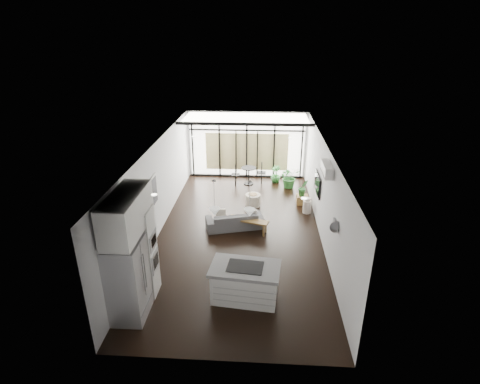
# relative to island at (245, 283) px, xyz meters

# --- Properties ---
(floor) EXTENTS (5.00, 10.00, 0.00)m
(floor) POSITION_rel_island_xyz_m (-0.33, 3.12, -0.44)
(floor) COLOR black
(floor) RESTS_ON ground
(ceiling) EXTENTS (5.00, 10.00, 0.00)m
(ceiling) POSITION_rel_island_xyz_m (-0.33, 3.12, 2.36)
(ceiling) COLOR white
(ceiling) RESTS_ON ground
(wall_left) EXTENTS (0.02, 10.00, 2.80)m
(wall_left) POSITION_rel_island_xyz_m (-2.83, 3.12, 0.96)
(wall_left) COLOR silver
(wall_left) RESTS_ON ground
(wall_right) EXTENTS (0.02, 10.00, 2.80)m
(wall_right) POSITION_rel_island_xyz_m (2.17, 3.12, 0.96)
(wall_right) COLOR silver
(wall_right) RESTS_ON ground
(wall_back) EXTENTS (5.00, 0.02, 2.80)m
(wall_back) POSITION_rel_island_xyz_m (-0.33, 8.12, 0.96)
(wall_back) COLOR silver
(wall_back) RESTS_ON ground
(wall_front) EXTENTS (5.00, 0.02, 2.80)m
(wall_front) POSITION_rel_island_xyz_m (-0.33, -1.88, 0.96)
(wall_front) COLOR silver
(wall_front) RESTS_ON ground
(glazing) EXTENTS (5.00, 0.20, 2.80)m
(glazing) POSITION_rel_island_xyz_m (-0.33, 8.00, 0.96)
(glazing) COLOR black
(glazing) RESTS_ON ground
(skylight) EXTENTS (4.70, 1.90, 0.06)m
(skylight) POSITION_rel_island_xyz_m (-0.33, 7.12, 2.33)
(skylight) COLOR white
(skylight) RESTS_ON ceiling
(neighbour_building) EXTENTS (3.50, 0.02, 1.60)m
(neighbour_building) POSITION_rel_island_xyz_m (-0.33, 8.07, 0.66)
(neighbour_building) COLOR beige
(neighbour_building) RESTS_ON ground
(island) EXTENTS (1.69, 1.11, 0.87)m
(island) POSITION_rel_island_xyz_m (0.00, 0.00, 0.00)
(island) COLOR silver
(island) RESTS_ON floor
(cooktop) EXTENTS (0.87, 0.63, 0.01)m
(cooktop) POSITION_rel_island_xyz_m (0.00, 0.00, 0.44)
(cooktop) COLOR black
(cooktop) RESTS_ON island
(fridge) EXTENTS (0.71, 0.89, 1.85)m
(fridge) POSITION_rel_island_xyz_m (-2.48, -0.73, 0.49)
(fridge) COLOR #97989C
(fridge) RESTS_ON floor
(appliance_column) EXTENTS (0.58, 0.60, 2.23)m
(appliance_column) POSITION_rel_island_xyz_m (-2.40, 0.07, 0.68)
(appliance_column) COLOR silver
(appliance_column) RESTS_ON floor
(upper_cabinets) EXTENTS (0.62, 1.75, 0.86)m
(upper_cabinets) POSITION_rel_island_xyz_m (-2.45, -0.38, 1.91)
(upper_cabinets) COLOR silver
(upper_cabinets) RESTS_ON wall_left
(pendant_left) EXTENTS (0.26, 0.26, 0.18)m
(pendant_left) POSITION_rel_island_xyz_m (-0.73, 0.47, 1.58)
(pendant_left) COLOR white
(pendant_left) RESTS_ON ceiling
(pendant_right) EXTENTS (0.26, 0.26, 0.18)m
(pendant_right) POSITION_rel_island_xyz_m (0.07, 0.47, 1.58)
(pendant_right) COLOR white
(pendant_right) RESTS_ON ceiling
(sofa) EXTENTS (1.90, 0.99, 0.71)m
(sofa) POSITION_rel_island_xyz_m (-0.50, 3.44, -0.08)
(sofa) COLOR #504F52
(sofa) RESTS_ON floor
(console_bench) EXTENTS (1.31, 0.69, 0.41)m
(console_bench) POSITION_rel_island_xyz_m (-0.06, 3.21, -0.23)
(console_bench) COLOR brown
(console_bench) RESTS_ON floor
(pouf) EXTENTS (0.61, 0.61, 0.44)m
(pouf) POSITION_rel_island_xyz_m (0.03, 5.10, -0.22)
(pouf) COLOR silver
(pouf) RESTS_ON floor
(crate) EXTENTS (0.42, 0.42, 0.31)m
(crate) POSITION_rel_island_xyz_m (1.83, 5.39, -0.28)
(crate) COLOR brown
(crate) RESTS_ON floor
(plant_tall) EXTENTS (1.02, 1.07, 0.69)m
(plant_tall) POSITION_rel_island_xyz_m (1.45, 6.91, -0.09)
(plant_tall) COLOR #2C6E2D
(plant_tall) RESTS_ON floor
(plant_med) EXTENTS (0.75, 0.81, 0.40)m
(plant_med) POSITION_rel_island_xyz_m (0.91, 7.43, -0.23)
(plant_med) COLOR #2C6E2D
(plant_med) RESTS_ON floor
(plant_crate) EXTENTS (0.51, 0.70, 0.28)m
(plant_crate) POSITION_rel_island_xyz_m (1.83, 5.39, 0.02)
(plant_crate) COLOR #2C6E2D
(plant_crate) RESTS_ON crate
(milk_can) EXTENTS (0.30, 0.30, 0.56)m
(milk_can) POSITION_rel_island_xyz_m (1.92, 4.64, -0.15)
(milk_can) COLOR silver
(milk_can) RESTS_ON floor
(bistro_set) EXTENTS (1.76, 1.09, 0.79)m
(bistro_set) POSITION_rel_island_xyz_m (-0.20, 7.17, -0.04)
(bistro_set) COLOR black
(bistro_set) RESTS_ON floor
(tv) EXTENTS (0.05, 1.10, 0.65)m
(tv) POSITION_rel_island_xyz_m (2.13, 4.12, 0.86)
(tv) COLOR black
(tv) RESTS_ON wall_right
(ac_unit) EXTENTS (0.22, 0.90, 0.30)m
(ac_unit) POSITION_rel_island_xyz_m (2.05, 2.32, 2.01)
(ac_unit) COLOR white
(ac_unit) RESTS_ON wall_right
(framed_art) EXTENTS (0.04, 0.70, 0.90)m
(framed_art) POSITION_rel_island_xyz_m (-2.80, 2.62, 1.11)
(framed_art) COLOR black
(framed_art) RESTS_ON wall_left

